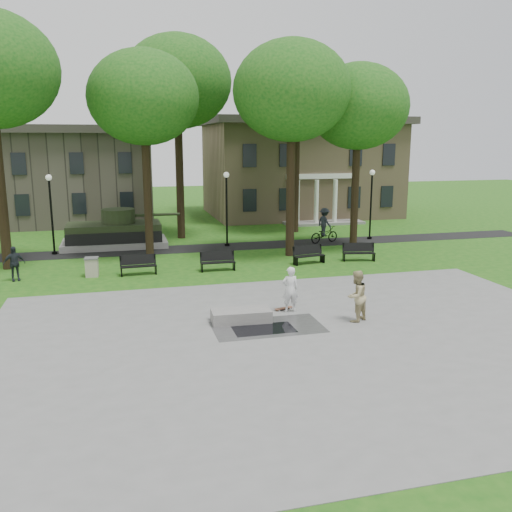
{
  "coord_description": "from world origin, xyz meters",
  "views": [
    {
      "loc": [
        -6.22,
        -21.31,
        6.65
      ],
      "look_at": [
        -0.1,
        2.48,
        1.4
      ],
      "focal_mm": 38.0,
      "sensor_mm": 36.0,
      "label": 1
    }
  ],
  "objects_px": {
    "concrete_block": "(241,316)",
    "park_bench_0": "(138,264)",
    "cyclist": "(324,229)",
    "skateboarder": "(290,289)",
    "friend_watching": "(356,296)",
    "trash_bin": "(92,267)"
  },
  "relations": [
    {
      "from": "skateboarder",
      "to": "cyclist",
      "type": "height_order",
      "value": "cyclist"
    },
    {
      "from": "concrete_block",
      "to": "park_bench_0",
      "type": "xyz_separation_m",
      "value": [
        -3.4,
        8.43,
        0.28
      ]
    },
    {
      "from": "concrete_block",
      "to": "park_bench_0",
      "type": "distance_m",
      "value": 9.09
    },
    {
      "from": "cyclist",
      "to": "park_bench_0",
      "type": "bearing_deg",
      "value": 98.67
    },
    {
      "from": "trash_bin",
      "to": "skateboarder",
      "type": "bearing_deg",
      "value": -45.53
    },
    {
      "from": "friend_watching",
      "to": "cyclist",
      "type": "xyz_separation_m",
      "value": [
        4.75,
        15.31,
        -0.04
      ]
    },
    {
      "from": "trash_bin",
      "to": "cyclist",
      "type": "bearing_deg",
      "value": 21.21
    },
    {
      "from": "cyclist",
      "to": "trash_bin",
      "type": "distance_m",
      "value": 15.64
    },
    {
      "from": "friend_watching",
      "to": "trash_bin",
      "type": "xyz_separation_m",
      "value": [
        -9.82,
        9.66,
        -0.5
      ]
    },
    {
      "from": "skateboarder",
      "to": "friend_watching",
      "type": "bearing_deg",
      "value": 140.9
    },
    {
      "from": "concrete_block",
      "to": "friend_watching",
      "type": "xyz_separation_m",
      "value": [
        4.16,
        -1.03,
        0.75
      ]
    },
    {
      "from": "friend_watching",
      "to": "park_bench_0",
      "type": "bearing_deg",
      "value": -81.46
    },
    {
      "from": "concrete_block",
      "to": "cyclist",
      "type": "height_order",
      "value": "cyclist"
    },
    {
      "from": "concrete_block",
      "to": "skateboarder",
      "type": "relative_size",
      "value": 1.21
    },
    {
      "from": "concrete_block",
      "to": "skateboarder",
      "type": "distance_m",
      "value": 2.35
    },
    {
      "from": "concrete_block",
      "to": "cyclist",
      "type": "bearing_deg",
      "value": 58.03
    },
    {
      "from": "park_bench_0",
      "to": "concrete_block",
      "type": "bearing_deg",
      "value": -70.98
    },
    {
      "from": "cyclist",
      "to": "park_bench_0",
      "type": "xyz_separation_m",
      "value": [
        -12.32,
        -5.86,
        -0.42
      ]
    },
    {
      "from": "park_bench_0",
      "to": "trash_bin",
      "type": "bearing_deg",
      "value": 171.9
    },
    {
      "from": "cyclist",
      "to": "park_bench_0",
      "type": "relative_size",
      "value": 1.28
    },
    {
      "from": "trash_bin",
      "to": "park_bench_0",
      "type": "bearing_deg",
      "value": -5.16
    },
    {
      "from": "park_bench_0",
      "to": "trash_bin",
      "type": "distance_m",
      "value": 2.27
    }
  ]
}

